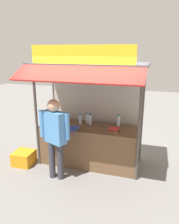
# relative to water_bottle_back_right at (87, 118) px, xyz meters

# --- Properties ---
(ground_plane) EXTENTS (20.00, 20.00, 0.00)m
(ground_plane) POSITION_rel_water_bottle_back_right_xyz_m (0.13, -0.22, -1.04)
(ground_plane) COLOR slate
(stall_counter) EXTENTS (2.26, 0.78, 0.92)m
(stall_counter) POSITION_rel_water_bottle_back_right_xyz_m (0.13, -0.22, -0.58)
(stall_counter) COLOR brown
(stall_counter) RESTS_ON ground
(stall_structure) EXTENTS (2.46, 1.66, 2.71)m
(stall_structure) POSITION_rel_water_bottle_back_right_xyz_m (0.13, -0.08, 0.62)
(stall_structure) COLOR #4C4742
(stall_structure) RESTS_ON ground
(water_bottle_back_right) EXTENTS (0.07, 0.07, 0.25)m
(water_bottle_back_right) POSITION_rel_water_bottle_back_right_xyz_m (0.00, 0.00, 0.00)
(water_bottle_back_right) COLOR silver
(water_bottle_back_right) RESTS_ON stall_counter
(water_bottle_mid_right) EXTENTS (0.07, 0.07, 0.25)m
(water_bottle_mid_right) POSITION_rel_water_bottle_back_right_xyz_m (-0.14, -0.11, -0.00)
(water_bottle_mid_right) COLOR silver
(water_bottle_mid_right) RESTS_ON stall_counter
(water_bottle_mid_left) EXTENTS (0.08, 0.08, 0.27)m
(water_bottle_mid_left) POSITION_rel_water_bottle_back_right_xyz_m (0.10, -0.08, 0.01)
(water_bottle_mid_left) COLOR silver
(water_bottle_mid_left) RESTS_ON stall_counter
(water_bottle_left) EXTENTS (0.07, 0.07, 0.26)m
(water_bottle_left) POSITION_rel_water_bottle_back_right_xyz_m (0.75, 0.05, 0.00)
(water_bottle_left) COLOR silver
(water_bottle_left) RESTS_ON stall_counter
(water_bottle_center) EXTENTS (0.08, 0.08, 0.29)m
(water_bottle_center) POSITION_rel_water_bottle_back_right_xyz_m (-0.88, -0.02, 0.02)
(water_bottle_center) COLOR silver
(water_bottle_center) RESTS_ON stall_counter
(magazine_stack_right) EXTENTS (0.25, 0.27, 0.05)m
(magazine_stack_right) POSITION_rel_water_bottle_back_right_xyz_m (0.72, -0.32, -0.09)
(magazine_stack_right) COLOR yellow
(magazine_stack_right) RESTS_ON stall_counter
(magazine_stack_rear_center) EXTENTS (0.23, 0.30, 0.05)m
(magazine_stack_rear_center) POSITION_rel_water_bottle_back_right_xyz_m (-0.15, -0.52, -0.09)
(magazine_stack_rear_center) COLOR purple
(magazine_stack_rear_center) RESTS_ON stall_counter
(banana_bunch_rightmost) EXTENTS (0.09, 0.09, 0.26)m
(banana_bunch_rightmost) POSITION_rel_water_bottle_back_right_xyz_m (0.21, -0.71, 1.00)
(banana_bunch_rightmost) COLOR #332D23
(banana_bunch_leftmost) EXTENTS (0.10, 0.09, 0.26)m
(banana_bunch_leftmost) POSITION_rel_water_bottle_back_right_xyz_m (0.69, -0.71, 1.00)
(banana_bunch_leftmost) COLOR #332D23
(vendor_person) EXTENTS (0.65, 0.38, 1.71)m
(vendor_person) POSITION_rel_water_bottle_back_right_xyz_m (-0.36, -1.02, -0.01)
(vendor_person) COLOR #383842
(vendor_person) RESTS_ON ground
(plastic_crate) EXTENTS (0.46, 0.46, 0.31)m
(plastic_crate) POSITION_rel_water_bottle_back_right_xyz_m (-1.35, -0.72, -0.89)
(plastic_crate) COLOR orange
(plastic_crate) RESTS_ON ground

